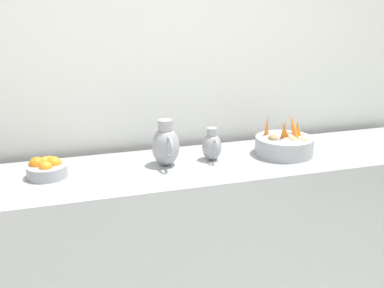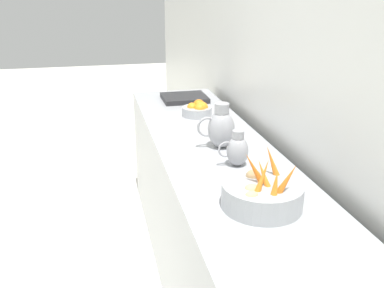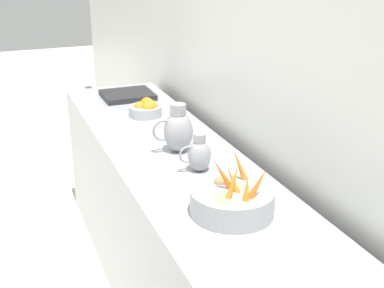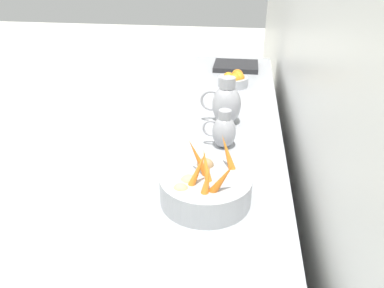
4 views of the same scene
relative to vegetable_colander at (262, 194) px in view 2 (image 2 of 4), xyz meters
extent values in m
cube|color=white|center=(-0.43, -0.02, 0.52)|extent=(0.10, 9.21, 3.00)
cube|color=#9EA0A5|center=(0.00, -0.52, -0.52)|extent=(0.64, 3.13, 0.92)
cylinder|color=#9EA0A5|center=(0.00, 0.00, -0.01)|extent=(0.33, 0.33, 0.10)
torus|color=#9EA0A5|center=(0.00, 0.00, -0.05)|extent=(0.20, 0.20, 0.01)
cone|color=orange|center=(0.00, 0.00, 0.08)|extent=(0.07, 0.09, 0.13)
cone|color=orange|center=(0.02, 0.05, 0.09)|extent=(0.09, 0.06, 0.16)
cone|color=orange|center=(-0.07, -0.08, 0.09)|extent=(0.09, 0.07, 0.16)
cone|color=orange|center=(-0.06, 0.08, 0.09)|extent=(0.10, 0.04, 0.15)
cone|color=orange|center=(0.03, -0.02, 0.10)|extent=(0.12, 0.07, 0.16)
cone|color=orange|center=(-0.01, 0.09, 0.08)|extent=(0.06, 0.06, 0.12)
ellipsoid|color=tan|center=(0.08, 0.08, 0.04)|extent=(0.05, 0.04, 0.04)
ellipsoid|color=tan|center=(0.06, 0.03, 0.04)|extent=(0.06, 0.05, 0.04)
ellipsoid|color=#9E7F56|center=(0.01, -0.08, 0.05)|extent=(0.06, 0.06, 0.05)
cylinder|color=#9EA0A5|center=(-0.04, -1.32, -0.03)|extent=(0.20, 0.20, 0.06)
sphere|color=orange|center=(-0.01, -1.32, 0.00)|extent=(0.07, 0.07, 0.07)
sphere|color=orange|center=(-0.05, -1.28, 0.00)|extent=(0.08, 0.08, 0.08)
sphere|color=orange|center=(-0.07, -1.37, 0.00)|extent=(0.08, 0.08, 0.08)
sphere|color=orange|center=(-0.08, -1.32, 0.00)|extent=(0.07, 0.07, 0.07)
sphere|color=orange|center=(-0.08, -1.30, 0.00)|extent=(0.08, 0.08, 0.08)
ellipsoid|color=#939399|center=(-0.03, -0.70, 0.05)|extent=(0.15, 0.15, 0.21)
cylinder|color=#939399|center=(-0.03, -0.70, 0.17)|extent=(0.08, 0.08, 0.06)
torus|color=#939399|center=(0.05, -0.70, 0.07)|extent=(0.11, 0.01, 0.11)
ellipsoid|color=#939399|center=(-0.04, -0.43, 0.02)|extent=(0.11, 0.11, 0.15)
cylinder|color=#939399|center=(-0.04, -0.43, 0.11)|extent=(0.06, 0.06, 0.04)
torus|color=#939399|center=(0.02, -0.43, 0.03)|extent=(0.08, 0.01, 0.08)
cube|color=#232326|center=(-0.05, -1.75, -0.04)|extent=(0.34, 0.30, 0.04)
camera|label=1|loc=(2.29, -1.29, 0.81)|focal=43.53mm
camera|label=2|loc=(0.63, 1.49, 0.81)|focal=40.72mm
camera|label=3|loc=(0.83, 1.66, 0.96)|focal=49.08mm
camera|label=4|loc=(-0.11, 1.11, 0.76)|focal=34.55mm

